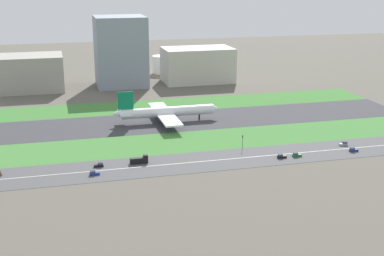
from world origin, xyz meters
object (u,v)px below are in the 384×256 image
Objects in this scene: airliner at (165,112)px; car_0 at (297,155)px; car_1 at (353,150)px; car_4 at (281,156)px; truck_1 at (139,160)px; traffic_light at (243,141)px; fuel_tank_centre at (162,65)px; terminal_building at (31,73)px; hangar_building at (121,51)px; car_5 at (94,173)px; office_tower at (198,65)px; fuel_tank_east at (193,63)px; fuel_tank_west at (130,67)px; car_2 at (344,144)px; car_6 at (99,165)px.

car_0 is at bearing -57.85° from airliner.
car_4 is (-38.85, 0.00, 0.00)m from car_1.
traffic_light is (54.10, 7.99, 2.62)m from truck_1.
fuel_tank_centre is (-9.99, 237.00, 6.85)m from car_4.
terminal_building is (-52.60, 182.00, 11.69)m from truck_1.
hangar_building reaches higher than truck_1.
car_5 is 0.25× the size of fuel_tank_centre.
car_4 is 0.08× the size of office_tower.
car_4 is at bearing 0.00° from car_0.
airliner reaches higher than fuel_tank_east.
fuel_tank_east is at bearing -114.32° from car_5.
fuel_tank_east is at bearing 69.43° from truck_1.
terminal_building is 92.93m from fuel_tank_west.
car_2 is (0.42, 10.00, 0.00)m from car_1.
car_0 is at bearing -180.00° from car_4.
fuel_tank_east reaches higher than car_0.
car_5 is 0.08× the size of office_tower.
fuel_tank_centre is (3.50, 219.01, 3.49)m from traffic_light.
truck_1 is 0.47× the size of fuel_tank_west.
terminal_building is at bearing 106.12° from truck_1.
office_tower is at bearing -65.94° from fuel_tank_centre.
fuel_tank_centre is at bearing -87.59° from car_4.
car_1 is 55.45m from traffic_light.
fuel_tank_west is (50.33, 237.00, 5.76)m from car_5.
fuel_tank_west is (-25.67, 219.01, 2.39)m from traffic_light.
fuel_tank_centre reaches higher than fuel_tank_east.
terminal_building is at bearing -161.92° from fuel_tank_east.
airliner is 1.38× the size of terminal_building.
hangar_building reaches higher than fuel_tank_centre.
fuel_tank_east is (7.51, 45.00, -6.31)m from office_tower.
hangar_building is (-38.61, 174.01, 22.78)m from traffic_light.
car_4 is 1.00× the size of car_5.
car_1 is at bearing -18.97° from traffic_light.
car_1 and car_4 have the same top height.
car_6 is at bearing -114.62° from fuel_tank_east.
traffic_light is 204.32m from terminal_building.
car_1 is 0.25× the size of fuel_tank_west.
car_0 is 237.78m from fuel_tank_centre.
fuel_tank_west reaches higher than car_4.
fuel_tank_west reaches higher than car_0.
car_6 is at bearing -173.74° from traffic_light.
car_4 is 237.75m from fuel_tank_east.
car_1 is 1.00× the size of car_0.
car_0 and car_2 have the same top height.
traffic_light is at bearing 6.26° from car_6.
car_2 is at bearing -175.56° from car_5.
car_5 is 197.35m from hangar_building.
terminal_building is at bearing -80.92° from car_5.
car_5 is 1.00× the size of car_6.
car_5 is (-48.43, -78.00, -5.31)m from airliner.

